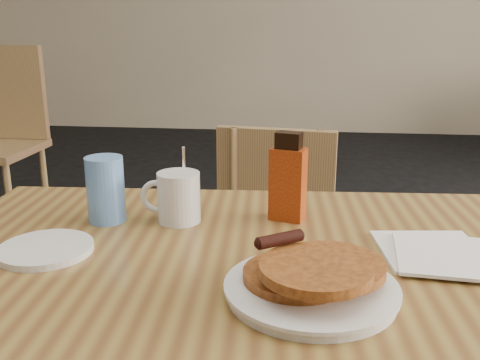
% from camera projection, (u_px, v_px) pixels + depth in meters
% --- Properties ---
extents(main_table, '(1.33, 0.94, 0.75)m').
position_uv_depth(main_table, '(268.00, 287.00, 0.90)').
color(main_table, olive).
rests_on(main_table, floor).
extents(chair_main_far, '(0.42, 0.42, 0.83)m').
position_uv_depth(chair_main_far, '(273.00, 241.00, 1.65)').
color(chair_main_far, '#A1844B').
rests_on(chair_main_far, floor).
extents(pancake_plate, '(0.26, 0.26, 0.08)m').
position_uv_depth(pancake_plate, '(312.00, 281.00, 0.78)').
color(pancake_plate, white).
rests_on(pancake_plate, main_table).
extents(coffee_mug, '(0.12, 0.09, 0.16)m').
position_uv_depth(coffee_mug, '(177.00, 196.00, 1.07)').
color(coffee_mug, white).
rests_on(coffee_mug, main_table).
extents(syrup_bottle, '(0.08, 0.06, 0.18)m').
position_uv_depth(syrup_bottle, '(288.00, 180.00, 1.07)').
color(syrup_bottle, maroon).
rests_on(syrup_bottle, main_table).
extents(napkin_stack, '(0.22, 0.23, 0.01)m').
position_uv_depth(napkin_stack, '(440.00, 253.00, 0.92)').
color(napkin_stack, white).
rests_on(napkin_stack, main_table).
extents(blue_tumbler, '(0.09, 0.09, 0.13)m').
position_uv_depth(blue_tumbler, '(106.00, 189.00, 1.07)').
color(blue_tumbler, '#6198E4').
rests_on(blue_tumbler, main_table).
extents(side_saucer, '(0.21, 0.21, 0.01)m').
position_uv_depth(side_saucer, '(46.00, 249.00, 0.93)').
color(side_saucer, white).
rests_on(side_saucer, main_table).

